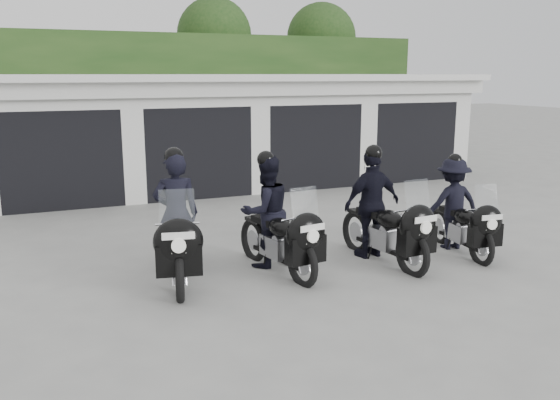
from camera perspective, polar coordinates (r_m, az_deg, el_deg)
name	(u,v)px	position (r m, az deg, el deg)	size (l,w,h in m)	color
ground	(292,264)	(9.53, 1.16, -6.16)	(80.00, 80.00, 0.00)	#979892
garage_block	(174,131)	(16.81, -10.13, 6.57)	(16.40, 6.80, 2.96)	silver
background_vegetation	(152,80)	(21.57, -12.22, 11.24)	(20.00, 3.90, 5.80)	#1C3A15
police_bike_a	(177,228)	(8.73, -9.90, -2.67)	(0.97, 2.26, 1.99)	black
police_bike_b	(272,219)	(9.09, -0.74, -1.85)	(0.98, 2.16, 1.89)	black
police_bike_c	(379,211)	(9.68, 9.49, -1.03)	(1.10, 2.21, 1.92)	black
police_bike_d	(457,209)	(10.51, 16.66, -0.83)	(1.08, 1.95, 1.71)	black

